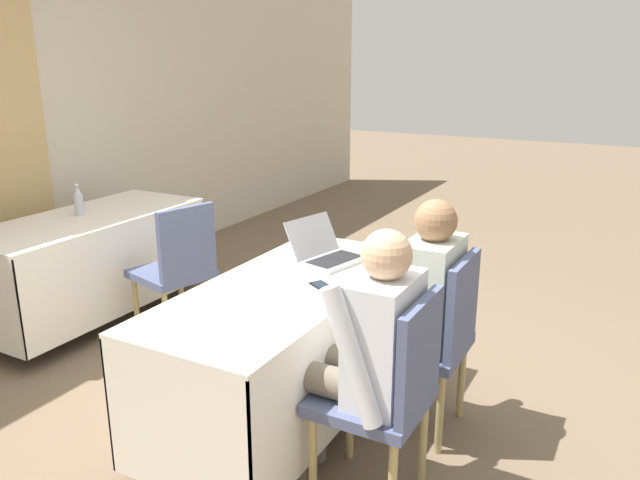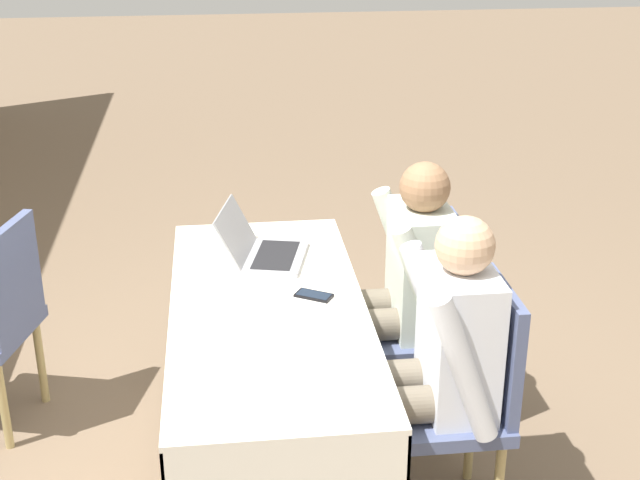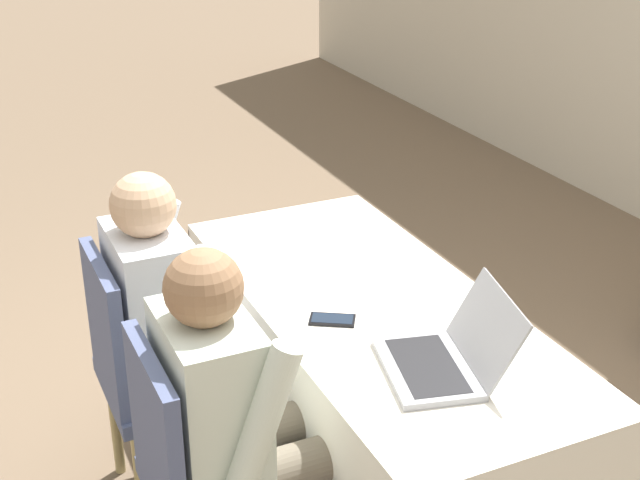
% 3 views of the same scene
% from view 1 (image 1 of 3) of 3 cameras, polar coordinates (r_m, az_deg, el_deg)
% --- Properties ---
extents(ground_plane, '(24.00, 24.00, 0.00)m').
position_cam_1_polar(ground_plane, '(3.34, -3.00, -16.16)').
color(ground_plane, brown).
extents(conference_table_near, '(1.65, 0.71, 0.75)m').
position_cam_1_polar(conference_table_near, '(3.08, -3.15, -7.37)').
color(conference_table_near, white).
rests_on(conference_table_near, ground_plane).
extents(conference_table_far, '(1.65, 0.71, 0.75)m').
position_cam_1_polar(conference_table_far, '(4.61, -20.45, -0.23)').
color(conference_table_far, white).
rests_on(conference_table_far, ground_plane).
extents(laptop, '(0.41, 0.40, 0.22)m').
position_cam_1_polar(laptop, '(3.33, 0.72, -1.21)').
color(laptop, '#99999E').
rests_on(laptop, conference_table_near).
extents(cell_phone, '(0.13, 0.15, 0.01)m').
position_cam_1_polar(cell_phone, '(2.96, 0.20, -4.24)').
color(cell_phone, black).
rests_on(cell_phone, conference_table_near).
extents(paper_beside_laptop, '(0.26, 0.33, 0.00)m').
position_cam_1_polar(paper_beside_laptop, '(3.37, -1.86, -1.77)').
color(paper_beside_laptop, white).
rests_on(paper_beside_laptop, conference_table_near).
extents(water_bottle, '(0.06, 0.06, 0.22)m').
position_cam_1_polar(water_bottle, '(4.59, -21.22, 3.32)').
color(water_bottle, '#B7B7C1').
rests_on(water_bottle, conference_table_far).
extents(chair_near_left, '(0.44, 0.44, 0.92)m').
position_cam_1_polar(chair_near_left, '(2.60, 6.27, -13.43)').
color(chair_near_left, tan).
rests_on(chair_near_left, ground_plane).
extents(chair_near_right, '(0.44, 0.44, 0.92)m').
position_cam_1_polar(chair_near_right, '(3.09, 10.44, -8.54)').
color(chair_near_right, tan).
rests_on(chair_near_right, ground_plane).
extents(chair_far_spare, '(0.54, 0.54, 0.92)m').
position_cam_1_polar(chair_far_spare, '(4.10, -12.88, -2.30)').
color(chair_far_spare, tan).
rests_on(chair_far_spare, ground_plane).
extents(person_checkered_shirt, '(0.50, 0.52, 1.18)m').
position_cam_1_polar(person_checkered_shirt, '(2.56, 4.20, -9.82)').
color(person_checkered_shirt, '#665B4C').
rests_on(person_checkered_shirt, ground_plane).
extents(person_white_shirt, '(0.50, 0.52, 1.18)m').
position_cam_1_polar(person_white_shirt, '(3.05, 8.74, -5.48)').
color(person_white_shirt, '#665B4C').
rests_on(person_white_shirt, ground_plane).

